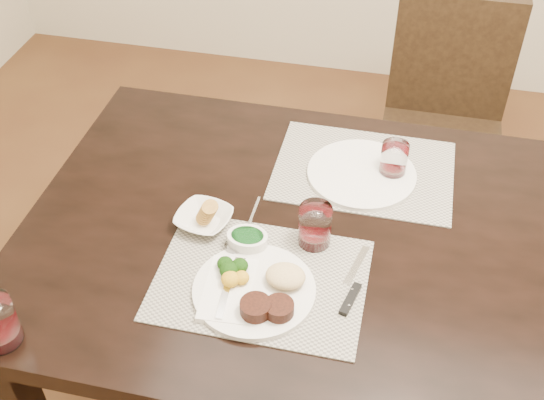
% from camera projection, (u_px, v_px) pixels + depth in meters
% --- Properties ---
extents(dining_table, '(2.00, 1.00, 0.75)m').
position_uv_depth(dining_table, '(441.00, 279.00, 1.61)').
color(dining_table, black).
rests_on(dining_table, ground).
extents(chair_far, '(0.42, 0.42, 0.90)m').
position_uv_depth(chair_far, '(444.00, 115.00, 2.40)').
color(chair_far, black).
rests_on(chair_far, ground).
extents(placemat_near, '(0.46, 0.34, 0.00)m').
position_uv_depth(placemat_near, '(261.00, 279.00, 1.50)').
color(placemat_near, gray).
rests_on(placemat_near, dining_table).
extents(placemat_far, '(0.46, 0.34, 0.00)m').
position_uv_depth(placemat_far, '(364.00, 170.00, 1.78)').
color(placemat_far, gray).
rests_on(placemat_far, dining_table).
extents(dinner_plate, '(0.27, 0.27, 0.05)m').
position_uv_depth(dinner_plate, '(259.00, 289.00, 1.45)').
color(dinner_plate, silver).
rests_on(dinner_plate, placemat_near).
extents(napkin_fork, '(0.11, 0.19, 0.02)m').
position_uv_depth(napkin_fork, '(228.00, 290.00, 1.46)').
color(napkin_fork, silver).
rests_on(napkin_fork, placemat_near).
extents(steak_knife, '(0.04, 0.21, 0.01)m').
position_uv_depth(steak_knife, '(352.00, 290.00, 1.46)').
color(steak_knife, silver).
rests_on(steak_knife, placemat_near).
extents(cracker_bowl, '(0.15, 0.15, 0.06)m').
position_uv_depth(cracker_bowl, '(204.00, 218.00, 1.61)').
color(cracker_bowl, silver).
rests_on(cracker_bowl, placemat_near).
extents(sauce_ramekin, '(0.09, 0.14, 0.07)m').
position_uv_depth(sauce_ramekin, '(248.00, 240.00, 1.55)').
color(sauce_ramekin, silver).
rests_on(sauce_ramekin, placemat_near).
extents(wine_glass_near, '(0.08, 0.08, 0.10)m').
position_uv_depth(wine_glass_near, '(315.00, 227.00, 1.55)').
color(wine_glass_near, white).
rests_on(wine_glass_near, placemat_near).
extents(far_plate, '(0.28, 0.28, 0.01)m').
position_uv_depth(far_plate, '(362.00, 174.00, 1.75)').
color(far_plate, silver).
rests_on(far_plate, placemat_far).
extents(wine_glass_far, '(0.07, 0.07, 0.10)m').
position_uv_depth(wine_glass_far, '(394.00, 162.00, 1.73)').
color(wine_glass_far, white).
rests_on(wine_glass_far, placemat_far).
extents(salt_cellar, '(0.05, 0.05, 0.02)m').
position_uv_depth(salt_cellar, '(235.00, 248.00, 1.56)').
color(salt_cellar, white).
rests_on(salt_cellar, dining_table).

